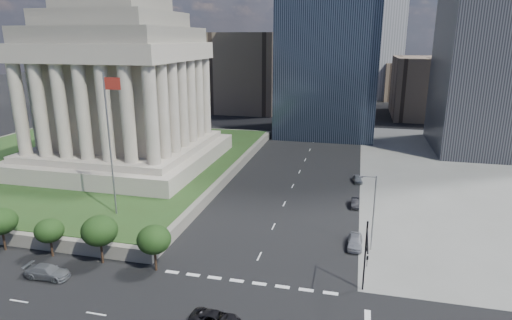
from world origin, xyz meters
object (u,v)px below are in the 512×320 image
(traffic_signal_ne, at_px, (366,254))
(parked_sedan_near, at_px, (355,241))
(flagpole, at_px, (110,137))
(war_memorial, at_px, (119,64))
(suv_grey, at_px, (47,272))
(parked_sedan_far, at_px, (358,179))
(street_lamp_north, at_px, (372,209))
(pickup_truck, at_px, (216,319))
(parked_sedan_mid, at_px, (355,203))

(traffic_signal_ne, xyz_separation_m, parked_sedan_near, (-1.00, 11.63, -4.46))
(traffic_signal_ne, bearing_deg, flagpole, 163.29)
(war_memorial, bearing_deg, suv_grey, -72.85)
(war_memorial, height_order, parked_sedan_far, war_memorial)
(traffic_signal_ne, distance_m, street_lamp_north, 11.34)
(war_memorial, relative_size, parked_sedan_far, 10.29)
(street_lamp_north, height_order, pickup_truck, street_lamp_north)
(parked_sedan_mid, bearing_deg, traffic_signal_ne, -87.64)
(street_lamp_north, bearing_deg, parked_sedan_near, 169.79)
(war_memorial, height_order, street_lamp_north, war_memorial)
(war_memorial, xyz_separation_m, flagpole, (12.17, -24.00, -8.29))
(flagpole, distance_m, traffic_signal_ne, 36.69)
(suv_grey, bearing_deg, parked_sedan_mid, -49.54)
(traffic_signal_ne, relative_size, suv_grey, 1.55)
(war_memorial, xyz_separation_m, suv_grey, (11.86, -38.41, -20.65))
(suv_grey, height_order, parked_sedan_near, parked_sedan_near)
(parked_sedan_far, bearing_deg, street_lamp_north, -95.48)
(war_memorial, distance_m, parked_sedan_near, 54.85)
(war_memorial, bearing_deg, parked_sedan_near, -26.49)
(traffic_signal_ne, bearing_deg, war_memorial, 143.58)
(flagpole, height_order, suv_grey, flagpole)
(flagpole, relative_size, street_lamp_north, 2.00)
(parked_sedan_mid, bearing_deg, war_memorial, 169.12)
(war_memorial, bearing_deg, flagpole, -63.11)
(street_lamp_north, bearing_deg, pickup_truck, -127.04)
(traffic_signal_ne, height_order, street_lamp_north, street_lamp_north)
(flagpole, relative_size, parked_sedan_far, 5.28)
(street_lamp_north, bearing_deg, parked_sedan_far, 93.87)
(war_memorial, xyz_separation_m, parked_sedan_far, (45.50, 4.00, -20.75))
(war_memorial, relative_size, flagpole, 1.95)
(street_lamp_north, xyz_separation_m, suv_grey, (-35.47, -15.41, -4.91))
(parked_sedan_far, bearing_deg, parked_sedan_mid, -100.30)
(pickup_truck, relative_size, parked_sedan_far, 1.30)
(parked_sedan_mid, bearing_deg, suv_grey, -138.45)
(flagpole, distance_m, pickup_truck, 30.19)
(war_memorial, xyz_separation_m, parked_sedan_mid, (45.29, -8.45, -20.78))
(traffic_signal_ne, xyz_separation_m, parked_sedan_mid, (-1.21, 25.85, -4.63))
(pickup_truck, bearing_deg, street_lamp_north, -33.41)
(traffic_signal_ne, xyz_separation_m, street_lamp_north, (0.83, 11.30, 0.41))
(parked_sedan_near, bearing_deg, parked_sedan_far, 91.17)
(street_lamp_north, height_order, parked_sedan_mid, street_lamp_north)
(traffic_signal_ne, distance_m, parked_sedan_far, 38.60)
(street_lamp_north, xyz_separation_m, parked_sedan_near, (-1.83, 0.33, -4.87))
(parked_sedan_mid, bearing_deg, parked_sedan_near, -89.48)
(war_memorial, height_order, flagpole, war_memorial)
(flagpole, xyz_separation_m, parked_sedan_mid, (33.12, 15.55, -12.50))
(traffic_signal_ne, relative_size, parked_sedan_mid, 2.14)
(street_lamp_north, relative_size, parked_sedan_far, 2.64)
(pickup_truck, bearing_deg, parked_sedan_mid, -16.47)
(flagpole, height_order, street_lamp_north, flagpole)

